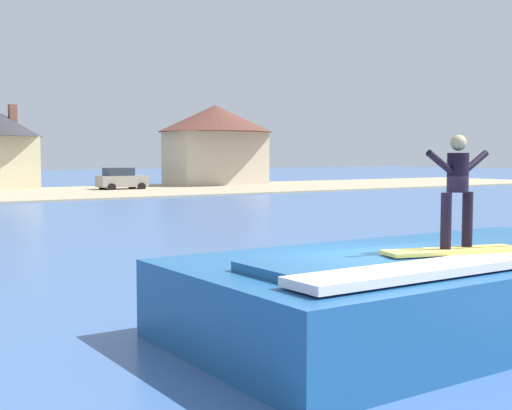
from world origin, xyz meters
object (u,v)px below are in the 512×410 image
wave_crest (442,287)px  surfboard (452,251)px  car_far_shore (121,179)px  house_gabled_white (215,136)px  surfer (458,184)px

wave_crest → surfboard: bearing=-131.1°
wave_crest → car_far_shore: 46.21m
wave_crest → surfboard: (-0.67, -0.77, 0.75)m
wave_crest → car_far_shore: size_ratio=2.27×
car_far_shore → house_gabled_white: (10.98, 3.69, 3.71)m
surfer → car_far_shore: 47.08m
wave_crest → house_gabled_white: bearing=63.7°
wave_crest → surfer: bearing=-126.2°
surfboard → surfer: size_ratio=1.31×
surfboard → car_far_shore: 47.14m
surfer → wave_crest: bearing=53.8°
wave_crest → surfboard: 1.26m
car_far_shore → wave_crest: bearing=-106.1°
car_far_shore → surfboard: bearing=-106.6°
surfboard → surfer: bearing=16.2°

